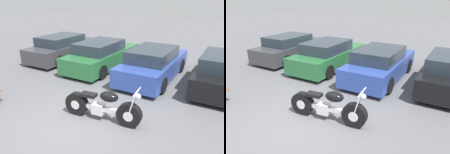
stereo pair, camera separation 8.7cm
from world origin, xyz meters
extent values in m
plane|color=slate|center=(0.00, 0.00, 0.00)|extent=(60.00, 60.00, 0.00)
cylinder|color=black|center=(1.25, 0.59, 0.34)|extent=(0.69, 0.27, 0.67)
cylinder|color=silver|center=(1.25, 0.59, 0.34)|extent=(0.29, 0.25, 0.27)
cylinder|color=black|center=(-0.33, 0.41, 0.34)|extent=(0.69, 0.27, 0.67)
cylinder|color=silver|center=(-0.33, 0.41, 0.34)|extent=(0.29, 0.25, 0.27)
cube|color=silver|center=(0.46, 0.50, 0.35)|extent=(1.22, 0.24, 0.12)
cube|color=silver|center=(0.35, 0.49, 0.32)|extent=(0.36, 0.28, 0.30)
ellipsoid|color=black|center=(0.68, 0.52, 0.75)|extent=(0.55, 0.38, 0.28)
cube|color=black|center=(0.06, 0.46, 0.69)|extent=(0.46, 0.29, 0.09)
ellipsoid|color=black|center=(-0.28, 0.42, 0.59)|extent=(0.50, 0.25, 0.20)
cylinder|color=silver|center=(1.35, 0.51, 0.68)|extent=(0.22, 0.06, 0.70)
cylinder|color=silver|center=(1.33, 0.69, 0.68)|extent=(0.22, 0.06, 0.70)
cylinder|color=silver|center=(1.43, 0.61, 1.03)|extent=(0.10, 0.62, 0.03)
sphere|color=silver|center=(1.47, 0.61, 0.91)|extent=(0.15, 0.15, 0.15)
cylinder|color=silver|center=(0.11, 0.60, 0.22)|extent=(1.22, 0.21, 0.08)
cube|color=#3D3D42|center=(-4.61, 4.73, 0.50)|extent=(1.73, 4.29, 0.69)
cube|color=#28333D|center=(-4.61, 4.47, 1.07)|extent=(1.52, 2.23, 0.46)
cylinder|color=black|center=(-5.42, 6.06, 0.31)|extent=(0.20, 0.61, 0.61)
cylinder|color=black|center=(-3.81, 6.06, 0.31)|extent=(0.20, 0.61, 0.61)
cylinder|color=black|center=(-5.42, 3.40, 0.31)|extent=(0.20, 0.61, 0.61)
cylinder|color=black|center=(-3.81, 3.40, 0.31)|extent=(0.20, 0.61, 0.61)
cube|color=#286B38|center=(-2.04, 4.47, 0.50)|extent=(1.73, 4.29, 0.69)
cube|color=#28333D|center=(-2.04, 4.21, 1.07)|extent=(1.52, 2.23, 0.46)
cylinder|color=black|center=(-2.84, 5.80, 0.31)|extent=(0.20, 0.61, 0.61)
cylinder|color=black|center=(-1.23, 5.80, 0.31)|extent=(0.20, 0.61, 0.61)
cylinder|color=black|center=(-2.84, 3.14, 0.31)|extent=(0.20, 0.61, 0.61)
cylinder|color=black|center=(-1.23, 3.14, 0.31)|extent=(0.20, 0.61, 0.61)
cube|color=#2D479E|center=(0.54, 4.37, 0.50)|extent=(1.73, 4.29, 0.69)
cube|color=#28333D|center=(0.54, 4.12, 1.07)|extent=(1.52, 2.23, 0.46)
cylinder|color=black|center=(-0.26, 5.70, 0.31)|extent=(0.20, 0.61, 0.61)
cylinder|color=black|center=(1.35, 5.70, 0.31)|extent=(0.20, 0.61, 0.61)
cylinder|color=black|center=(-0.26, 3.05, 0.31)|extent=(0.20, 0.61, 0.61)
cylinder|color=black|center=(1.35, 3.05, 0.31)|extent=(0.20, 0.61, 0.61)
cube|color=black|center=(3.12, 4.75, 0.50)|extent=(1.73, 4.29, 0.69)
cylinder|color=black|center=(2.31, 6.08, 0.31)|extent=(0.20, 0.61, 0.61)
cylinder|color=black|center=(2.31, 3.43, 0.31)|extent=(0.20, 0.61, 0.61)
camera|label=1|loc=(3.35, -3.94, 3.27)|focal=35.00mm
camera|label=2|loc=(3.42, -3.89, 3.27)|focal=35.00mm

